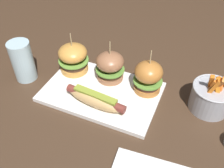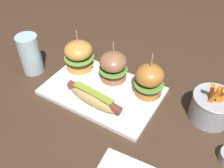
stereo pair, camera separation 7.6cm
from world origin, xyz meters
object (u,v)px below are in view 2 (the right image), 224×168
(slider_right, at_px, (149,80))
(water_glass, at_px, (30,54))
(fries_bucket, at_px, (212,106))
(slider_left, at_px, (79,55))
(platter_main, at_px, (102,91))
(slider_center, at_px, (114,66))
(hot_dog, at_px, (94,97))

(slider_right, relative_size, water_glass, 1.07)
(slider_right, distance_m, water_glass, 0.41)
(fries_bucket, relative_size, water_glass, 0.97)
(slider_left, distance_m, water_glass, 0.16)
(slider_left, height_order, fries_bucket, slider_left)
(platter_main, xyz_separation_m, slider_right, (0.13, 0.06, 0.06))
(platter_main, bearing_deg, water_glass, -173.90)
(slider_right, bearing_deg, slider_center, 177.67)
(slider_left, height_order, slider_center, slider_left)
(slider_center, relative_size, water_glass, 1.03)
(hot_dog, bearing_deg, slider_center, 93.75)
(hot_dog, height_order, water_glass, water_glass)
(fries_bucket, distance_m, water_glass, 0.60)
(slider_left, xyz_separation_m, water_glass, (-0.14, -0.09, 0.00))
(slider_center, xyz_separation_m, fries_bucket, (0.32, 0.01, -0.02))
(platter_main, xyz_separation_m, hot_dog, (0.01, -0.06, 0.03))
(slider_center, height_order, fries_bucket, slider_center)
(fries_bucket, bearing_deg, water_glass, -170.13)
(fries_bucket, height_order, water_glass, water_glass)
(platter_main, distance_m, slider_center, 0.09)
(hot_dog, xyz_separation_m, water_glass, (-0.28, 0.03, 0.03))
(hot_dog, relative_size, slider_right, 1.31)
(platter_main, distance_m, slider_left, 0.15)
(platter_main, distance_m, hot_dog, 0.07)
(hot_dog, relative_size, slider_left, 1.35)
(slider_left, bearing_deg, fries_bucket, 2.13)
(slider_left, distance_m, fries_bucket, 0.45)
(slider_left, bearing_deg, hot_dog, -40.37)
(platter_main, relative_size, fries_bucket, 2.70)
(slider_center, bearing_deg, hot_dog, -86.25)
(hot_dog, distance_m, water_glass, 0.28)
(platter_main, height_order, fries_bucket, fries_bucket)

